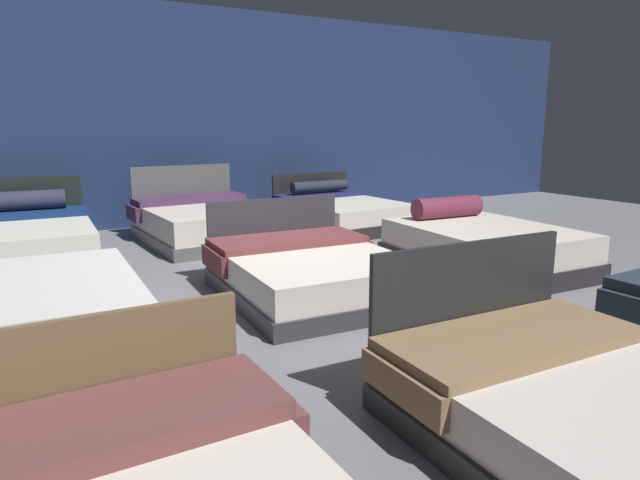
{
  "coord_description": "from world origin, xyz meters",
  "views": [
    {
      "loc": [
        -2.45,
        -4.58,
        1.64
      ],
      "look_at": [
        0.3,
        0.2,
        0.48
      ],
      "focal_mm": 31.26,
      "sensor_mm": 36.0,
      "label": 1
    }
  ],
  "objects_px": {
    "bed_1": "(585,408)",
    "bed_5": "(483,247)",
    "bed_6": "(22,239)",
    "bed_8": "(341,213)",
    "bed_4": "(309,272)",
    "bed_3": "(37,314)",
    "bed_7": "(206,223)"
  },
  "relations": [
    {
      "from": "bed_4",
      "to": "bed_5",
      "type": "relative_size",
      "value": 0.95
    },
    {
      "from": "bed_3",
      "to": "bed_4",
      "type": "xyz_separation_m",
      "value": [
        2.37,
        0.09,
        -0.01
      ]
    },
    {
      "from": "bed_5",
      "to": "bed_8",
      "type": "bearing_deg",
      "value": 93.14
    },
    {
      "from": "bed_5",
      "to": "bed_7",
      "type": "height_order",
      "value": "bed_7"
    },
    {
      "from": "bed_1",
      "to": "bed_8",
      "type": "xyz_separation_m",
      "value": [
        2.21,
        5.92,
        0.02
      ]
    },
    {
      "from": "bed_4",
      "to": "bed_5",
      "type": "bearing_deg",
      "value": -0.28
    },
    {
      "from": "bed_4",
      "to": "bed_6",
      "type": "xyz_separation_m",
      "value": [
        -2.35,
        3.06,
        0.02
      ]
    },
    {
      "from": "bed_1",
      "to": "bed_8",
      "type": "bearing_deg",
      "value": 71.42
    },
    {
      "from": "bed_5",
      "to": "bed_8",
      "type": "relative_size",
      "value": 1.02
    },
    {
      "from": "bed_1",
      "to": "bed_6",
      "type": "height_order",
      "value": "bed_6"
    },
    {
      "from": "bed_5",
      "to": "bed_7",
      "type": "distance_m",
      "value": 3.82
    },
    {
      "from": "bed_7",
      "to": "bed_8",
      "type": "xyz_separation_m",
      "value": [
        2.23,
        -0.03,
        -0.03
      ]
    },
    {
      "from": "bed_6",
      "to": "bed_5",
      "type": "bearing_deg",
      "value": -32.53
    },
    {
      "from": "bed_1",
      "to": "bed_5",
      "type": "xyz_separation_m",
      "value": [
        2.23,
        2.86,
        0.05
      ]
    },
    {
      "from": "bed_1",
      "to": "bed_6",
      "type": "xyz_separation_m",
      "value": [
        -2.32,
        6.05,
        0.04
      ]
    },
    {
      "from": "bed_4",
      "to": "bed_6",
      "type": "distance_m",
      "value": 3.86
    },
    {
      "from": "bed_4",
      "to": "bed_7",
      "type": "bearing_deg",
      "value": 93.97
    },
    {
      "from": "bed_5",
      "to": "bed_6",
      "type": "bearing_deg",
      "value": 147.85
    },
    {
      "from": "bed_3",
      "to": "bed_6",
      "type": "xyz_separation_m",
      "value": [
        0.02,
        3.15,
        0.01
      ]
    },
    {
      "from": "bed_1",
      "to": "bed_5",
      "type": "relative_size",
      "value": 0.92
    },
    {
      "from": "bed_5",
      "to": "bed_8",
      "type": "distance_m",
      "value": 3.06
    },
    {
      "from": "bed_4",
      "to": "bed_7",
      "type": "distance_m",
      "value": 2.97
    },
    {
      "from": "bed_4",
      "to": "bed_7",
      "type": "relative_size",
      "value": 0.98
    },
    {
      "from": "bed_3",
      "to": "bed_4",
      "type": "distance_m",
      "value": 2.37
    },
    {
      "from": "bed_6",
      "to": "bed_8",
      "type": "distance_m",
      "value": 4.54
    },
    {
      "from": "bed_4",
      "to": "bed_5",
      "type": "height_order",
      "value": "bed_4"
    },
    {
      "from": "bed_4",
      "to": "bed_5",
      "type": "distance_m",
      "value": 2.2
    },
    {
      "from": "bed_3",
      "to": "bed_7",
      "type": "distance_m",
      "value": 3.84
    },
    {
      "from": "bed_3",
      "to": "bed_7",
      "type": "relative_size",
      "value": 0.96
    },
    {
      "from": "bed_5",
      "to": "bed_6",
      "type": "relative_size",
      "value": 1.03
    },
    {
      "from": "bed_1",
      "to": "bed_8",
      "type": "distance_m",
      "value": 6.32
    },
    {
      "from": "bed_5",
      "to": "bed_1",
      "type": "bearing_deg",
      "value": -125.0
    }
  ]
}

